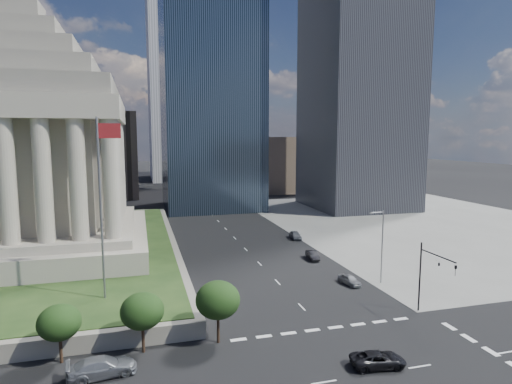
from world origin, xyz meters
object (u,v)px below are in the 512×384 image
object	(u,v)px
war_memorial	(27,126)
pickup_truck	(378,359)
street_lamp_north	(381,242)
parked_sedan_near	(350,280)
suv_grey	(102,367)
flagpole	(102,198)
traffic_signal_ne	(431,271)
parked_sedan_mid	(313,255)
parked_sedan_far	(295,235)

from	to	relation	value
war_memorial	pickup_truck	distance (m)	58.80
street_lamp_north	parked_sedan_near	size ratio (longest dim) A/B	2.61
pickup_truck	suv_grey	size ratio (longest dim) A/B	0.86
flagpole	street_lamp_north	world-z (taller)	flagpole
traffic_signal_ne	parked_sedan_mid	xyz separation A→B (m)	(-3.50, 24.43, -4.58)
pickup_truck	suv_grey	bearing A→B (deg)	86.69
suv_grey	war_memorial	bearing A→B (deg)	10.51
suv_grey	parked_sedan_near	bearing A→B (deg)	-72.27
street_lamp_north	parked_sedan_near	distance (m)	6.59
war_memorial	pickup_truck	bearing A→B (deg)	-49.83
parked_sedan_mid	flagpole	bearing A→B (deg)	-148.38
traffic_signal_ne	suv_grey	distance (m)	34.27
war_memorial	traffic_signal_ne	bearing A→B (deg)	-36.42
traffic_signal_ne	street_lamp_north	size ratio (longest dim) A/B	0.80
war_memorial	parked_sedan_mid	xyz separation A→B (m)	(43.00, -9.88, -20.73)
parked_sedan_near	parked_sedan_mid	world-z (taller)	parked_sedan_mid
war_memorial	parked_sedan_mid	size ratio (longest dim) A/B	9.54
suv_grey	parked_sedan_far	distance (m)	52.77
parked_sedan_near	parked_sedan_far	size ratio (longest dim) A/B	0.86
street_lamp_north	pickup_truck	distance (m)	22.98
war_memorial	pickup_truck	size ratio (longest dim) A/B	8.17
pickup_truck	parked_sedan_mid	bearing A→B (deg)	-4.58
flagpole	traffic_signal_ne	size ratio (longest dim) A/B	2.50
street_lamp_north	pickup_truck	size ratio (longest dim) A/B	2.09
flagpole	pickup_truck	xyz separation A→B (m)	(23.32, -18.05, -12.45)
traffic_signal_ne	war_memorial	bearing A→B (deg)	143.58
pickup_truck	parked_sedan_near	world-z (taller)	pickup_truck
parked_sedan_far	war_memorial	bearing A→B (deg)	-166.94
war_memorial	parked_sedan_near	distance (m)	52.81
parked_sedan_mid	war_memorial	bearing A→B (deg)	174.07
pickup_truck	parked_sedan_far	world-z (taller)	parked_sedan_far
street_lamp_north	traffic_signal_ne	bearing A→B (deg)	-94.19
street_lamp_north	parked_sedan_near	world-z (taller)	street_lamp_north
parked_sedan_mid	pickup_truck	bearing A→B (deg)	-96.12
suv_grey	flagpole	bearing A→B (deg)	-6.20
war_memorial	traffic_signal_ne	xyz separation A→B (m)	(46.50, -34.30, -16.15)
suv_grey	parked_sedan_mid	world-z (taller)	suv_grey
flagpole	war_memorial	bearing A→B (deg)	116.89
suv_grey	parked_sedan_mid	bearing A→B (deg)	-56.20
war_memorial	traffic_signal_ne	distance (m)	60.00
traffic_signal_ne	parked_sedan_mid	bearing A→B (deg)	98.15
street_lamp_north	pickup_truck	bearing A→B (deg)	-121.85
traffic_signal_ne	parked_sedan_far	size ratio (longest dim) A/B	1.81
traffic_signal_ne	suv_grey	xyz separation A→B (m)	(-33.86, -2.94, -4.44)
pickup_truck	parked_sedan_far	distance (m)	47.27
street_lamp_north	parked_sedan_near	xyz separation A→B (m)	(-4.24, 0.58, -5.01)
flagpole	street_lamp_north	xyz separation A→B (m)	(35.16, 1.00, -7.45)
traffic_signal_ne	parked_sedan_mid	size ratio (longest dim) A/B	1.96
parked_sedan_near	traffic_signal_ne	bearing A→B (deg)	-83.11
flagpole	street_lamp_north	size ratio (longest dim) A/B	2.00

